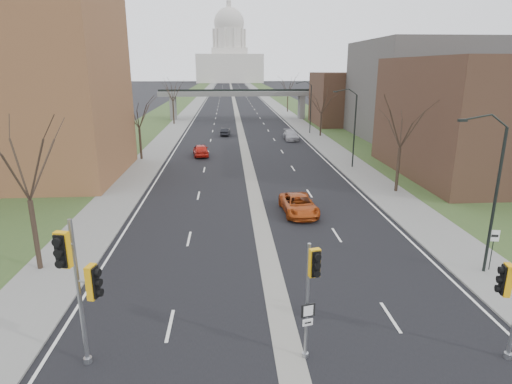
{
  "coord_description": "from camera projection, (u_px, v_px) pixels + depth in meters",
  "views": [
    {
      "loc": [
        -2.27,
        -14.72,
        11.02
      ],
      "look_at": [
        -0.61,
        10.49,
        3.63
      ],
      "focal_mm": 30.0,
      "sensor_mm": 36.0,
      "label": 1
    }
  ],
  "objects": [
    {
      "name": "median_strip",
      "position": [
        233.0,
        98.0,
        160.98
      ],
      "size": [
        1.2,
        600.0,
        0.02
      ],
      "primitive_type": "cube",
      "color": "gray",
      "rests_on": "ground"
    },
    {
      "name": "grass_verge_left",
      "position": [
        185.0,
        98.0,
        159.83
      ],
      "size": [
        8.0,
        600.0,
        0.1
      ],
      "primitive_type": "cube",
      "color": "#2D4620",
      "rests_on": "ground"
    },
    {
      "name": "streetlight_near",
      "position": [
        488.0,
        150.0,
        21.82
      ],
      "size": [
        2.61,
        0.2,
        8.7
      ],
      "color": "black",
      "rests_on": "sidewalk_right"
    },
    {
      "name": "commercial_block_near",
      "position": [
        483.0,
        118.0,
        43.98
      ],
      "size": [
        16.0,
        20.0,
        12.0
      ],
      "primitive_type": "cube",
      "color": "#4B3123",
      "rests_on": "ground"
    },
    {
      "name": "capitol",
      "position": [
        230.0,
        57.0,
        318.56
      ],
      "size": [
        48.0,
        42.0,
        55.75
      ],
      "color": "silver",
      "rests_on": "ground"
    },
    {
      "name": "streetlight_far",
      "position": [
        306.0,
        92.0,
        71.62
      ],
      "size": [
        2.61,
        0.2,
        8.7
      ],
      "color": "black",
      "rests_on": "sidewalk_right"
    },
    {
      "name": "car_left_near",
      "position": [
        201.0,
        150.0,
        54.96
      ],
      "size": [
        2.36,
        4.76,
        1.56
      ],
      "primitive_type": "imported",
      "rotation": [
        0.0,
        0.0,
        3.26
      ],
      "color": "red",
      "rests_on": "ground"
    },
    {
      "name": "tree_right_b",
      "position": [
        322.0,
        101.0,
        69.19
      ],
      "size": [
        6.3,
        6.3,
        8.22
      ],
      "color": "#382B21",
      "rests_on": "sidewalk_right"
    },
    {
      "name": "tree_left_a",
      "position": [
        23.0,
        155.0,
        22.31
      ],
      "size": [
        7.2,
        7.2,
        9.4
      ],
      "color": "#382B21",
      "rests_on": "sidewalk_left"
    },
    {
      "name": "car_right_near",
      "position": [
        299.0,
        204.0,
        33.3
      ],
      "size": [
        2.72,
        5.41,
        1.47
      ],
      "primitive_type": "imported",
      "rotation": [
        0.0,
        0.0,
        0.05
      ],
      "color": "#A84012",
      "rests_on": "ground"
    },
    {
      "name": "car_left_far",
      "position": [
        225.0,
        132.0,
        71.59
      ],
      "size": [
        1.7,
        3.89,
        1.24
      ],
      "primitive_type": "imported",
      "rotation": [
        0.0,
        0.0,
        3.04
      ],
      "color": "black",
      "rests_on": "ground"
    },
    {
      "name": "signal_pole_median",
      "position": [
        311.0,
        283.0,
        15.72
      ],
      "size": [
        0.63,
        0.81,
        4.86
      ],
      "rotation": [
        0.0,
        0.0,
        0.26
      ],
      "color": "gray",
      "rests_on": "ground"
    },
    {
      "name": "car_right_mid",
      "position": [
        291.0,
        135.0,
        67.16
      ],
      "size": [
        2.13,
        5.12,
        1.48
      ],
      "primitive_type": "imported",
      "rotation": [
        0.0,
        0.0,
        -0.01
      ],
      "color": "#A4A4AB",
      "rests_on": "ground"
    },
    {
      "name": "sidewalk_left",
      "position": [
        201.0,
        98.0,
        160.21
      ],
      "size": [
        4.0,
        600.0,
        0.12
      ],
      "primitive_type": "cube",
      "color": "gray",
      "rests_on": "ground"
    },
    {
      "name": "road_surface",
      "position": [
        233.0,
        98.0,
        160.98
      ],
      "size": [
        20.0,
        600.0,
        0.01
      ],
      "primitive_type": "cube",
      "color": "black",
      "rests_on": "ground"
    },
    {
      "name": "grass_verge_right",
      "position": [
        281.0,
        97.0,
        162.1
      ],
      "size": [
        8.0,
        600.0,
        0.1
      ],
      "primitive_type": "cube",
      "color": "#2D4620",
      "rests_on": "ground"
    },
    {
      "name": "tree_right_c",
      "position": [
        288.0,
        84.0,
        107.15
      ],
      "size": [
        7.65,
        7.65,
        9.99
      ],
      "color": "#382B21",
      "rests_on": "sidewalk_right"
    },
    {
      "name": "sidewalk_right",
      "position": [
        265.0,
        97.0,
        161.72
      ],
      "size": [
        4.0,
        600.0,
        0.12
      ],
      "primitive_type": "cube",
      "color": "gray",
      "rests_on": "ground"
    },
    {
      "name": "commercial_block_far",
      "position": [
        350.0,
        99.0,
        84.35
      ],
      "size": [
        14.0,
        14.0,
        10.0
      ],
      "primitive_type": "cube",
      "color": "#4B3123",
      "rests_on": "ground"
    },
    {
      "name": "tree_left_b",
      "position": [
        138.0,
        109.0,
        51.16
      ],
      "size": [
        6.75,
        6.75,
        8.81
      ],
      "color": "#382B21",
      "rests_on": "sidewalk_left"
    },
    {
      "name": "tree_right_a",
      "position": [
        403.0,
        119.0,
        37.36
      ],
      "size": [
        7.2,
        7.2,
        9.4
      ],
      "color": "#382B21",
      "rests_on": "sidewalk_right"
    },
    {
      "name": "streetlight_mid",
      "position": [
        349.0,
        106.0,
        46.72
      ],
      "size": [
        2.61,
        0.2,
        8.7
      ],
      "color": "black",
      "rests_on": "sidewalk_right"
    },
    {
      "name": "tree_left_c",
      "position": [
        172.0,
        88.0,
        83.49
      ],
      "size": [
        7.65,
        7.65,
        9.99
      ],
      "color": "#382B21",
      "rests_on": "sidewalk_left"
    },
    {
      "name": "signal_pole_left",
      "position": [
        79.0,
        275.0,
        15.26
      ],
      "size": [
        1.25,
        0.99,
        5.92
      ],
      "rotation": [
        0.0,
        0.0,
        -0.23
      ],
      "color": "gray",
      "rests_on": "ground"
    },
    {
      "name": "pedestrian_bridge",
      "position": [
        238.0,
        97.0,
        92.59
      ],
      "size": [
        34.0,
        3.0,
        6.45
      ],
      "color": "slate",
      "rests_on": "ground"
    },
    {
      "name": "commercial_block_mid",
      "position": [
        421.0,
        91.0,
        66.79
      ],
      "size": [
        18.0,
        22.0,
        15.0
      ],
      "primitive_type": "cube",
      "color": "#56534F",
      "rests_on": "ground"
    },
    {
      "name": "speed_limit_sign",
      "position": [
        493.0,
        243.0,
        23.5
      ],
      "size": [
        0.51,
        0.11,
        2.37
      ],
      "rotation": [
        0.0,
        0.0,
        -0.16
      ],
      "color": "black",
      "rests_on": "sidewalk_right"
    },
    {
      "name": "ground",
      "position": [
        288.0,
        350.0,
        17.34
      ],
      "size": [
        700.0,
        700.0,
        0.0
      ],
      "primitive_type": "plane",
      "color": "black",
      "rests_on": "ground"
    }
  ]
}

